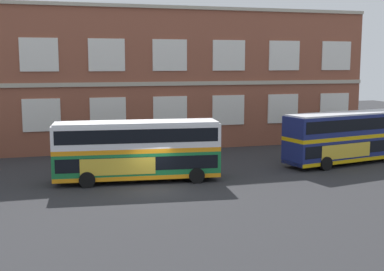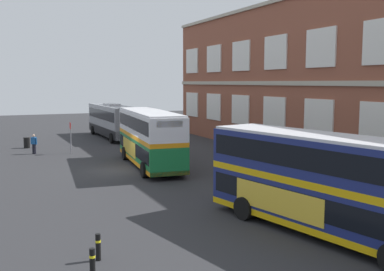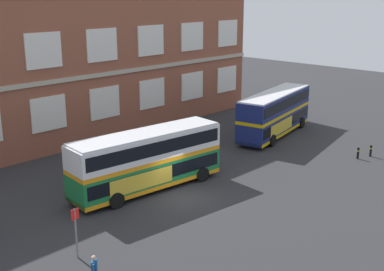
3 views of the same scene
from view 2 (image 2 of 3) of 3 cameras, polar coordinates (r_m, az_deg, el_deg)
name	(u,v)px [view 2 (image 2 of 3)]	position (r m, az deg, el deg)	size (l,w,h in m)	color
ground_plane	(144,168)	(32.56, -6.03, -4.17)	(120.00, 120.00, 0.00)	#2B2B2D
brick_terminal_building	(336,80)	(38.84, 17.76, 6.70)	(44.77, 8.19, 12.96)	brown
double_decker_near	(150,137)	(33.09, -5.39, -0.22)	(11.21, 3.73, 4.07)	#197038
double_decker_middle	(323,182)	(18.95, 16.28, -5.71)	(11.29, 4.69, 4.07)	navy
touring_coach	(112,121)	(50.83, -10.06, 1.87)	(12.02, 2.96, 3.80)	gray
waiting_passenger	(34,143)	(41.11, -19.37, -0.92)	(0.50, 0.54, 1.70)	black
bus_stand_flag	(71,135)	(40.37, -15.11, 0.10)	(0.44, 0.10, 2.70)	slate
station_litter_bin	(27,143)	(45.07, -20.17, -0.84)	(0.60, 0.60, 1.03)	black
safety_bollard_west	(92,262)	(15.12, -12.49, -15.40)	(0.19, 0.19, 0.95)	black
safety_bollard_east	(98,247)	(16.39, -11.78, -13.59)	(0.19, 0.19, 0.95)	black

